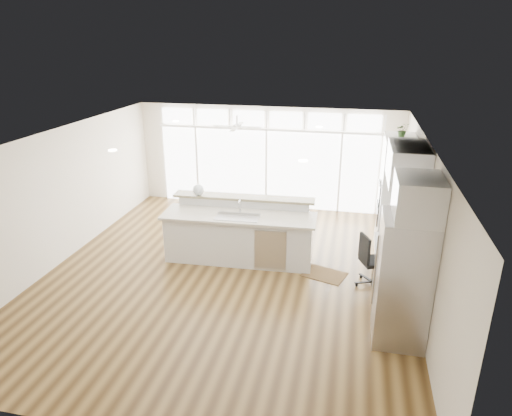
# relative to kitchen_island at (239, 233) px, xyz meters

# --- Properties ---
(floor) EXTENTS (7.00, 8.00, 0.02)m
(floor) POSITION_rel_kitchen_island_xyz_m (-0.08, -0.63, -0.63)
(floor) COLOR #452E15
(floor) RESTS_ON ground
(ceiling) EXTENTS (7.00, 8.00, 0.02)m
(ceiling) POSITION_rel_kitchen_island_xyz_m (-0.08, -0.63, 2.08)
(ceiling) COLOR white
(ceiling) RESTS_ON wall_back
(wall_back) EXTENTS (7.00, 0.04, 2.70)m
(wall_back) POSITION_rel_kitchen_island_xyz_m (-0.08, 3.37, 0.73)
(wall_back) COLOR beige
(wall_back) RESTS_ON floor
(wall_front) EXTENTS (7.00, 0.04, 2.70)m
(wall_front) POSITION_rel_kitchen_island_xyz_m (-0.08, -4.63, 0.73)
(wall_front) COLOR beige
(wall_front) RESTS_ON floor
(wall_left) EXTENTS (0.04, 8.00, 2.70)m
(wall_left) POSITION_rel_kitchen_island_xyz_m (-3.58, -0.63, 0.73)
(wall_left) COLOR beige
(wall_left) RESTS_ON floor
(wall_right) EXTENTS (0.04, 8.00, 2.70)m
(wall_right) POSITION_rel_kitchen_island_xyz_m (3.42, -0.63, 0.73)
(wall_right) COLOR beige
(wall_right) RESTS_ON floor
(glass_wall) EXTENTS (5.80, 0.06, 2.08)m
(glass_wall) POSITION_rel_kitchen_island_xyz_m (-0.08, 3.31, 0.43)
(glass_wall) COLOR white
(glass_wall) RESTS_ON wall_back
(transom_row) EXTENTS (5.90, 0.06, 0.40)m
(transom_row) POSITION_rel_kitchen_island_xyz_m (-0.08, 3.31, 1.76)
(transom_row) COLOR white
(transom_row) RESTS_ON wall_back
(desk_window) EXTENTS (0.04, 0.85, 0.85)m
(desk_window) POSITION_rel_kitchen_island_xyz_m (3.38, -0.33, 0.93)
(desk_window) COLOR white
(desk_window) RESTS_ON wall_right
(ceiling_fan) EXTENTS (1.16, 1.16, 0.32)m
(ceiling_fan) POSITION_rel_kitchen_island_xyz_m (-0.58, 2.17, 1.86)
(ceiling_fan) COLOR white
(ceiling_fan) RESTS_ON ceiling
(recessed_lights) EXTENTS (3.40, 3.00, 0.02)m
(recessed_lights) POSITION_rel_kitchen_island_xyz_m (-0.08, -0.43, 2.06)
(recessed_lights) COLOR #F2E5CE
(recessed_lights) RESTS_ON ceiling
(oven_cabinet) EXTENTS (0.64, 1.20, 2.50)m
(oven_cabinet) POSITION_rel_kitchen_island_xyz_m (3.09, 1.17, 0.63)
(oven_cabinet) COLOR silver
(oven_cabinet) RESTS_ON floor
(desk_nook) EXTENTS (0.72, 1.30, 0.76)m
(desk_nook) POSITION_rel_kitchen_island_xyz_m (3.05, -0.33, -0.24)
(desk_nook) COLOR silver
(desk_nook) RESTS_ON floor
(upper_cabinets) EXTENTS (0.64, 1.30, 0.64)m
(upper_cabinets) POSITION_rel_kitchen_island_xyz_m (3.09, -0.33, 1.73)
(upper_cabinets) COLOR silver
(upper_cabinets) RESTS_ON wall_right
(refrigerator) EXTENTS (0.76, 0.90, 2.00)m
(refrigerator) POSITION_rel_kitchen_island_xyz_m (3.03, -1.98, 0.38)
(refrigerator) COLOR #ACADB1
(refrigerator) RESTS_ON floor
(fridge_cabinet) EXTENTS (0.64, 0.90, 0.60)m
(fridge_cabinet) POSITION_rel_kitchen_island_xyz_m (3.09, -1.98, 1.68)
(fridge_cabinet) COLOR silver
(fridge_cabinet) RESTS_ON wall_right
(framed_photos) EXTENTS (0.06, 0.22, 0.80)m
(framed_photos) POSITION_rel_kitchen_island_xyz_m (3.38, 0.29, 0.78)
(framed_photos) COLOR black
(framed_photos) RESTS_ON wall_right
(kitchen_island) EXTENTS (3.16, 1.31, 1.24)m
(kitchen_island) POSITION_rel_kitchen_island_xyz_m (0.00, 0.00, 0.00)
(kitchen_island) COLOR silver
(kitchen_island) RESTS_ON floor
(rug) EXTENTS (0.94, 0.80, 0.01)m
(rug) POSITION_rel_kitchen_island_xyz_m (1.79, -0.26, -0.61)
(rug) COLOR #382412
(rug) RESTS_ON floor
(office_chair) EXTENTS (0.68, 0.66, 1.02)m
(office_chair) POSITION_rel_kitchen_island_xyz_m (2.69, -0.47, -0.11)
(office_chair) COLOR black
(office_chair) RESTS_ON floor
(fishbowl) EXTENTS (0.28, 0.28, 0.24)m
(fishbowl) POSITION_rel_kitchen_island_xyz_m (-0.97, 0.36, 0.74)
(fishbowl) COLOR silver
(fishbowl) RESTS_ON kitchen_island
(monitor) EXTENTS (0.12, 0.46, 0.38)m
(monitor) POSITION_rel_kitchen_island_xyz_m (2.97, -0.33, 0.33)
(monitor) COLOR black
(monitor) RESTS_ON desk_nook
(keyboard) EXTENTS (0.16, 0.35, 0.02)m
(keyboard) POSITION_rel_kitchen_island_xyz_m (2.80, -0.33, 0.15)
(keyboard) COLOR silver
(keyboard) RESTS_ON desk_nook
(potted_plant) EXTENTS (0.27, 0.30, 0.22)m
(potted_plant) POSITION_rel_kitchen_island_xyz_m (3.09, 1.17, 1.99)
(potted_plant) COLOR #355B27
(potted_plant) RESTS_ON oven_cabinet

